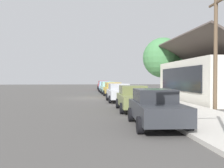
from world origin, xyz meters
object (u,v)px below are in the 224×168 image
(car_cherry, at_px, (103,85))
(car_olive, at_px, (133,98))
(shade_tree, at_px, (163,58))
(car_mustard, at_px, (113,89))
(utility_pole_wooden, at_px, (216,49))
(car_skyblue, at_px, (104,86))
(car_silver, at_px, (119,92))
(traffic_light_main, at_px, (198,17))
(car_seafoam, at_px, (108,88))
(car_charcoal, at_px, (156,107))
(fire_hydrant_red, at_px, (114,88))

(car_cherry, relative_size, car_olive, 1.00)
(car_cherry, height_order, shade_tree, shade_tree)
(car_mustard, bearing_deg, car_olive, -3.11)
(shade_tree, height_order, utility_pole_wooden, utility_pole_wooden)
(car_skyblue, bearing_deg, car_silver, 1.60)
(utility_pole_wooden, bearing_deg, traffic_light_main, -29.07)
(car_cherry, distance_m, shade_tree, 17.41)
(car_seafoam, xyz_separation_m, car_silver, (11.89, 0.05, 0.00))
(shade_tree, bearing_deg, traffic_light_main, -14.69)
(car_silver, xyz_separation_m, car_charcoal, (11.85, 0.14, -0.00))
(shade_tree, bearing_deg, car_mustard, -73.91)
(car_charcoal, distance_m, shade_tree, 20.92)
(car_skyblue, xyz_separation_m, car_mustard, (11.90, 0.23, 0.00))
(car_cherry, bearing_deg, car_skyblue, -2.92)
(car_mustard, relative_size, car_silver, 1.09)
(car_olive, height_order, car_charcoal, same)
(car_olive, relative_size, utility_pole_wooden, 0.63)
(car_cherry, distance_m, car_seafoam, 11.75)
(car_cherry, distance_m, car_mustard, 17.61)
(car_cherry, xyz_separation_m, car_seafoam, (11.75, -0.09, -0.00))
(car_mustard, height_order, car_silver, same)
(car_cherry, distance_m, car_silver, 23.64)
(car_cherry, height_order, car_silver, same)
(car_mustard, height_order, car_charcoal, same)
(car_olive, xyz_separation_m, fire_hydrant_red, (-24.92, 1.32, -0.32))
(car_mustard, relative_size, car_charcoal, 1.07)
(shade_tree, bearing_deg, car_olive, -23.32)
(car_mustard, xyz_separation_m, utility_pole_wooden, (12.74, 5.35, 3.11))
(traffic_light_main, xyz_separation_m, fire_hydrant_red, (-35.39, 1.66, -2.99))
(traffic_light_main, bearing_deg, fire_hydrant_red, 177.32)
(fire_hydrant_red, bearing_deg, car_silver, -4.47)
(car_charcoal, height_order, shade_tree, shade_tree)
(car_seafoam, relative_size, traffic_light_main, 0.89)
(car_silver, height_order, traffic_light_main, traffic_light_main)
(car_mustard, distance_m, shade_tree, 7.41)
(car_olive, height_order, utility_pole_wooden, utility_pole_wooden)
(traffic_light_main, height_order, utility_pole_wooden, utility_pole_wooden)
(car_cherry, bearing_deg, utility_pole_wooden, 8.90)
(utility_pole_wooden, bearing_deg, car_cherry, -169.90)
(car_olive, relative_size, shade_tree, 0.68)
(car_olive, distance_m, fire_hydrant_red, 24.96)
(car_mustard, bearing_deg, car_cherry, 176.95)
(car_seafoam, distance_m, car_charcoal, 23.74)
(car_olive, distance_m, shade_tree, 15.93)
(utility_pole_wooden, height_order, fire_hydrant_red, utility_pole_wooden)
(car_cherry, height_order, car_seafoam, same)
(fire_hydrant_red, bearing_deg, car_skyblue, -70.20)
(car_olive, bearing_deg, car_skyblue, -177.59)
(fire_hydrant_red, bearing_deg, car_mustard, -6.16)
(car_cherry, distance_m, car_skyblue, 5.71)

